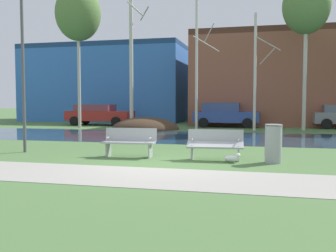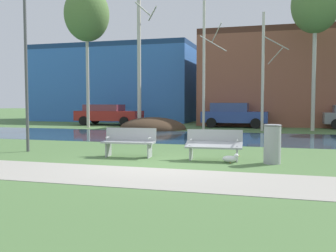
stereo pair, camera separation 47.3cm
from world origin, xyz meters
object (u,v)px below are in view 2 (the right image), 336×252
trash_bin (272,143)px  seagull (231,158)px  bench_right (214,144)px  parked_sedan_second_blue (233,115)px  bench_left (129,141)px  parked_van_nearest_red (108,114)px  streetlamp (25,41)px

trash_bin → seagull: size_ratio=2.19×
bench_right → parked_sedan_second_blue: parked_sedan_second_blue is taller
bench_right → seagull: size_ratio=3.37×
trash_bin → bench_left: bearing=178.4°
seagull → parked_van_nearest_red: 18.11m
bench_left → bench_right: 2.60m
parked_van_nearest_red → parked_sedan_second_blue: parked_sedan_second_blue is taller
trash_bin → seagull: (-1.08, -0.28, -0.42)m
streetlamp → parked_van_nearest_red: (-3.60, 14.14, -2.88)m
streetlamp → parked_sedan_second_blue: size_ratio=1.32×
parked_sedan_second_blue → bench_left: bearing=-96.1°
bench_right → trash_bin: (1.61, -0.12, 0.08)m
bench_left → trash_bin: trash_bin is taller
trash_bin → streetlamp: (-7.94, 0.35, 3.12)m
streetlamp → parked_sedan_second_blue: streetlamp is taller
bench_right → seagull: (0.52, -0.40, -0.34)m
bench_left → parked_van_nearest_red: parked_van_nearest_red is taller
bench_left → parked_sedan_second_blue: 14.48m
bench_left → parked_sedan_second_blue: parked_sedan_second_blue is taller
bench_right → streetlamp: (-6.34, 0.23, 3.19)m
bench_left → streetlamp: size_ratio=0.30×
streetlamp → parked_sedan_second_blue: bearing=69.5°
parked_sedan_second_blue → parked_van_nearest_red: bearing=-179.8°
streetlamp → bench_left: bearing=-3.4°
trash_bin → parked_van_nearest_red: (-11.55, 14.49, 0.23)m
bench_right → bench_left: bearing=180.0°
bench_left → seagull: bench_left is taller
streetlamp → parked_sedan_second_blue: (5.29, 14.17, -2.84)m
seagull → parked_van_nearest_red: (-10.46, 14.76, 0.65)m
bench_left → seagull: size_ratio=3.37×
trash_bin → parked_sedan_second_blue: size_ratio=0.25×
trash_bin → streetlamp: 8.54m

